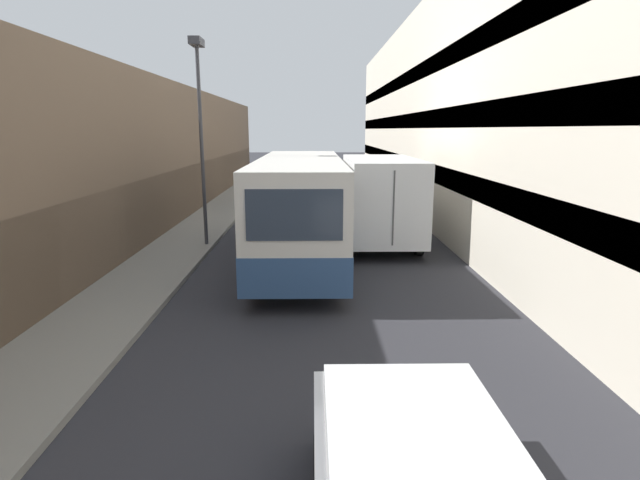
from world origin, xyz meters
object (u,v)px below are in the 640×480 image
(bus, at_px, (300,206))
(street_lamp, at_px, (200,104))
(panel_van, at_px, (287,183))
(box_truck, at_px, (378,196))

(bus, relative_size, street_lamp, 1.55)
(panel_van, bearing_deg, bus, -85.11)
(bus, height_order, panel_van, bus)
(bus, distance_m, street_lamp, 4.75)
(street_lamp, bearing_deg, box_truck, 10.67)
(bus, bearing_deg, street_lamp, 155.89)
(box_truck, bearing_deg, bus, -136.56)
(bus, distance_m, box_truck, 3.78)
(box_truck, distance_m, panel_van, 10.45)
(bus, xyz_separation_m, panel_van, (-1.05, 12.32, -0.56))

